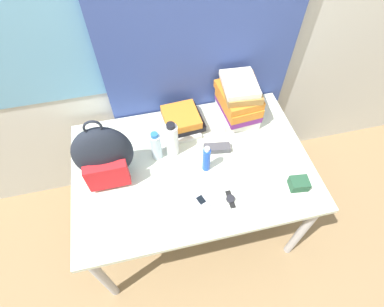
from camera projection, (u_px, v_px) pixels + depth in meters
ground_plane at (207, 278)px, 2.00m from camera, size 12.00×12.00×0.00m
wall_back at (168, 26)px, 1.55m from camera, size 6.00×0.06×2.50m
curtain_blue at (202, 28)px, 1.54m from camera, size 1.12×0.04×2.50m
desk at (192, 171)px, 1.73m from camera, size 1.31×0.88×0.73m
backpack at (104, 156)px, 1.49m from camera, size 0.30×0.19×0.42m
book_stack_left at (182, 120)px, 1.79m from camera, size 0.24×0.28×0.11m
book_stack_center at (238, 101)px, 1.77m from camera, size 0.24×0.30×0.28m
water_bottle at (156, 146)px, 1.63m from camera, size 0.06×0.06×0.20m
sports_bottle at (172, 140)px, 1.63m from camera, size 0.07×0.07×0.24m
sunscreen_bottle at (206, 159)px, 1.58m from camera, size 0.04×0.04×0.19m
cell_phone at (201, 201)px, 1.53m from camera, size 0.08×0.11×0.02m
sunglasses_case at (217, 148)px, 1.71m from camera, size 0.16×0.08×0.04m
camera_pouch at (299, 184)px, 1.56m from camera, size 0.10×0.09×0.06m
wristwatch at (231, 199)px, 1.53m from camera, size 0.05×0.10×0.01m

